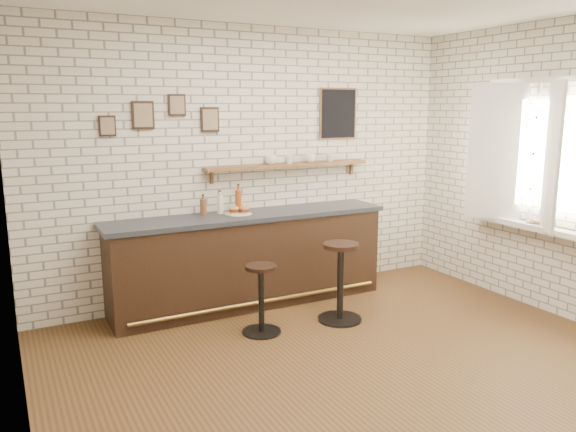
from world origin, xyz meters
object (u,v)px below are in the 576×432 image
ciabatta_sandwich (239,210)px  book_upper (538,222)px  shelf_cup_c (310,158)px  book_lower (536,224)px  bitters_bottle_white (220,204)px  shelf_cup_b (289,160)px  shelf_cup_a (271,160)px  shelf_cup_d (330,157)px  bitters_bottle_amber (239,201)px  bar_stool_left (261,297)px  sandwich_plate (238,214)px  bar_counter (249,259)px  bar_stool_right (340,279)px  condiment_bottle_yellow (240,204)px  bitters_bottle_brown (203,207)px

ciabatta_sandwich → book_upper: ciabatta_sandwich is taller
shelf_cup_c → book_lower: size_ratio=0.60×
bitters_bottle_white → book_upper: size_ratio=1.22×
shelf_cup_b → shelf_cup_c: 0.27m
shelf_cup_a → shelf_cup_d: (0.78, 0.00, -0.00)m
shelf_cup_c → bitters_bottle_white: bearing=120.8°
bitters_bottle_amber → shelf_cup_b: 0.77m
book_lower → bar_stool_left: bearing=145.3°
bitters_bottle_amber → shelf_cup_c: (0.93, 0.06, 0.41)m
ciabatta_sandwich → bar_stool_left: 1.08m
sandwich_plate → shelf_cup_b: size_ratio=2.96×
bar_counter → sandwich_plate: bearing=169.6°
bar_stool_right → bar_stool_left: bearing=174.8°
book_upper → shelf_cup_b: bearing=145.7°
sandwich_plate → shelf_cup_d: shelf_cup_d is taller
bitters_bottle_amber → shelf_cup_d: bearing=3.1°
condiment_bottle_yellow → book_upper: 3.13m
shelf_cup_a → shelf_cup_c: (0.50, 0.00, -0.00)m
bitters_bottle_white → shelf_cup_a: 0.78m
sandwich_plate → book_upper: size_ratio=1.37×
bar_counter → book_upper: 3.05m
bitters_bottle_white → bar_stool_left: (0.04, -0.93, -0.75)m
bitters_bottle_amber → sandwich_plate: bearing=-114.4°
bar_stool_left → shelf_cup_a: size_ratio=5.23×
bar_counter → bar_stool_left: bearing=-106.2°
bitters_bottle_brown → condiment_bottle_yellow: bearing=0.0°
bar_counter → ciabatta_sandwich: ciabatta_sandwich is taller
shelf_cup_c → book_upper: 2.53m
bitters_bottle_white → bitters_bottle_amber: (0.21, 0.00, 0.02)m
condiment_bottle_yellow → bar_stool_right: 1.38m
shelf_cup_d → book_lower: 2.35m
ciabatta_sandwich → book_lower: ciabatta_sandwich is taller
bar_counter → book_upper: bearing=-31.5°
book_lower → book_upper: bearing=-109.5°
bitters_bottle_brown → bar_stool_left: bitters_bottle_brown is taller
shelf_cup_c → bar_stool_right: bearing=-166.0°
shelf_cup_a → book_lower: size_ratio=0.62×
book_lower → bitters_bottle_brown: bearing=131.3°
bitters_bottle_white → shelf_cup_b: 0.97m
shelf_cup_b → shelf_cup_c: (0.27, 0.00, 0.00)m
bar_stool_left → book_lower: bearing=-15.2°
sandwich_plate → book_lower: 3.11m
sandwich_plate → shelf_cup_c: 1.13m
ciabatta_sandwich → condiment_bottle_yellow: (0.05, 0.12, 0.04)m
shelf_cup_d → book_lower: size_ratio=0.48×
bar_stool_right → shelf_cup_d: (0.53, 1.07, 1.12)m
bitters_bottle_amber → bar_counter: bearing=-66.9°
bar_counter → shelf_cup_d: shelf_cup_d is taller
bitters_bottle_white → bitters_bottle_brown: bearing=-180.0°
sandwich_plate → shelf_cup_d: size_ratio=2.84×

